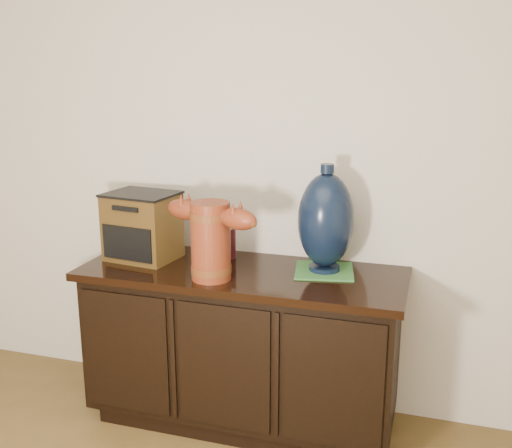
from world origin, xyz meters
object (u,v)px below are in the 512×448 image
(tv_radio, at_px, (142,226))
(spray_can, at_px, (230,241))
(sideboard, at_px, (242,345))
(lamp_base, at_px, (326,221))
(terracotta_vessel, at_px, (211,236))

(tv_radio, xyz_separation_m, spray_can, (0.39, 0.12, -0.07))
(sideboard, relative_size, spray_can, 8.52)
(tv_radio, relative_size, spray_can, 2.03)
(lamp_base, bearing_deg, spray_can, 172.44)
(sideboard, xyz_separation_m, terracotta_vessel, (-0.09, -0.15, 0.56))
(terracotta_vessel, relative_size, spray_can, 2.77)
(tv_radio, bearing_deg, terracotta_vessel, -15.57)
(tv_radio, bearing_deg, lamp_base, 11.48)
(sideboard, relative_size, lamp_base, 3.07)
(sideboard, height_order, terracotta_vessel, terracotta_vessel)
(sideboard, relative_size, terracotta_vessel, 3.08)
(tv_radio, height_order, spray_can, tv_radio)
(terracotta_vessel, bearing_deg, sideboard, 77.17)
(tv_radio, relative_size, lamp_base, 0.73)
(tv_radio, xyz_separation_m, lamp_base, (0.86, 0.06, 0.08))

